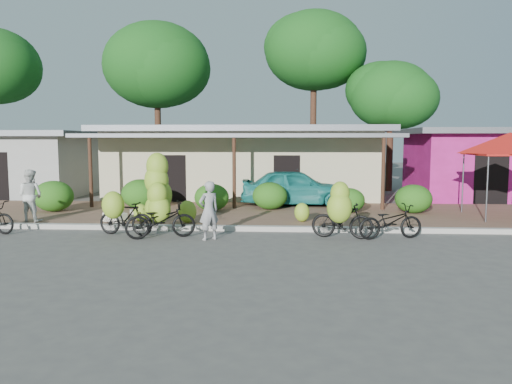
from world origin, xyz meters
TOP-DOWN VIEW (x-y plane):
  - ground at (0.00, 0.00)m, footprint 100.00×100.00m
  - sidewalk at (0.00, 5.00)m, footprint 60.00×6.00m
  - curb at (0.00, 2.00)m, footprint 60.00×0.25m
  - shop_main at (0.00, 10.93)m, footprint 13.00×8.50m
  - shop_pink at (10.50, 10.99)m, footprint 6.00×6.00m
  - shop_grey at (-11.00, 10.99)m, footprint 7.00×6.00m
  - tree_far_center at (-5.69, 16.11)m, footprint 6.15×6.10m
  - tree_center_right at (3.31, 16.61)m, footprint 5.70×5.62m
  - tree_near_right at (7.31, 14.61)m, footprint 4.62×4.46m
  - hedge_0 at (-6.51, 4.83)m, footprint 1.45×1.30m
  - hedge_1 at (-3.57, 5.81)m, footprint 1.44×1.30m
  - hedge_2 at (-0.76, 5.38)m, footprint 1.29×1.16m
  - hedge_3 at (1.37, 5.88)m, footprint 1.32×1.18m
  - hedge_4 at (4.25, 5.26)m, footprint 1.13×1.02m
  - hedge_5 at (6.53, 5.25)m, footprint 1.31×1.18m
  - red_canopy at (9.44, 4.46)m, footprint 3.50×3.50m
  - bike_left at (-2.62, 0.94)m, footprint 1.73×1.29m
  - bike_center at (-1.58, 0.96)m, footprint 2.05×1.50m
  - bike_right at (3.50, 0.82)m, footprint 1.78×1.35m
  - bike_far_right at (4.87, 1.02)m, footprint 1.94×1.09m
  - loose_banana_a at (-2.64, 2.72)m, footprint 0.46×0.39m
  - loose_banana_b at (-1.11, 2.60)m, footprint 0.57×0.49m
  - loose_banana_c at (2.50, 3.08)m, footprint 0.48×0.41m
  - sack_near at (-2.75, 3.41)m, footprint 0.94×0.72m
  - sack_far at (-3.48, 2.73)m, footprint 0.84×0.70m
  - vendor at (-0.11, 0.58)m, footprint 0.70×0.66m
  - bystander at (-6.19, 2.60)m, footprint 0.91×0.76m
  - teal_van at (2.35, 7.00)m, footprint 4.34×1.85m

SIDE VIEW (x-z plane):
  - ground at x=0.00m, z-range 0.00..0.00m
  - sidewalk at x=0.00m, z-range 0.00..0.12m
  - curb at x=0.00m, z-range 0.00..0.15m
  - sack_far at x=-3.48m, z-range 0.12..0.40m
  - sack_near at x=-2.75m, z-range 0.12..0.42m
  - loose_banana_a at x=-2.64m, z-range 0.12..0.70m
  - loose_banana_c at x=2.50m, z-range 0.12..0.73m
  - loose_banana_b at x=-1.11m, z-range 0.12..0.84m
  - bike_far_right at x=4.87m, z-range 0.00..0.97m
  - hedge_4 at x=4.25m, z-range 0.12..1.00m
  - bike_left at x=-2.62m, z-range -0.06..1.28m
  - hedge_2 at x=-0.76m, z-range 0.12..1.12m
  - hedge_5 at x=6.53m, z-range 0.12..1.14m
  - hedge_3 at x=1.37m, z-range 0.12..1.15m
  - hedge_1 at x=-3.57m, z-range 0.12..1.24m
  - hedge_0 at x=-6.51m, z-range 0.12..1.25m
  - bike_right at x=3.50m, z-range -0.11..1.52m
  - vendor at x=-0.11m, z-range 0.00..1.61m
  - teal_van at x=2.35m, z-range 0.12..1.58m
  - bike_center at x=-1.58m, z-range -0.26..2.10m
  - bystander at x=-6.19m, z-range 0.12..1.79m
  - shop_grey at x=-11.00m, z-range 0.04..3.19m
  - shop_pink at x=10.50m, z-range 0.05..3.30m
  - shop_main at x=0.00m, z-range 0.05..3.40m
  - red_canopy at x=9.44m, z-range 1.18..4.04m
  - tree_near_right at x=7.31m, z-range 1.74..8.67m
  - tree_far_center at x=-5.69m, z-range 2.38..11.83m
  - tree_center_right at x=3.31m, z-range 2.88..12.93m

